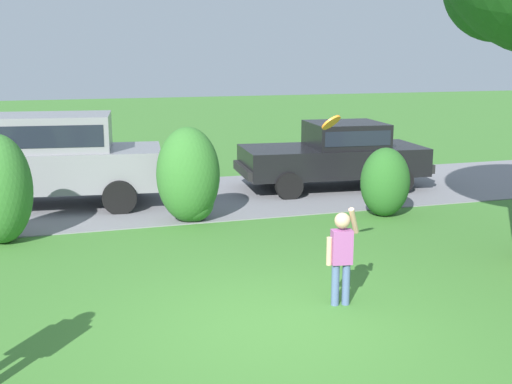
{
  "coord_description": "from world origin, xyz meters",
  "views": [
    {
      "loc": [
        -2.4,
        -6.88,
        3.16
      ],
      "look_at": [
        0.5,
        2.36,
        1.1
      ],
      "focal_mm": 46.14,
      "sensor_mm": 36.0,
      "label": 1
    }
  ],
  "objects": [
    {
      "name": "parked_sedan",
      "position": [
        3.97,
        7.13,
        0.85
      ],
      "size": [
        4.53,
        2.37,
        1.56
      ],
      "color": "black",
      "rests_on": "ground"
    },
    {
      "name": "shrub_near_tree",
      "position": [
        -3.26,
        4.63,
        0.93
      ],
      "size": [
        1.06,
        1.16,
        1.85
      ],
      "color": "#33702B",
      "rests_on": "ground"
    },
    {
      "name": "ground_plane",
      "position": [
        0.0,
        0.0,
        0.0
      ],
      "size": [
        80.0,
        80.0,
        0.0
      ],
      "primitive_type": "plane",
      "color": "#3D752D"
    },
    {
      "name": "frisbee",
      "position": [
        1.1,
        0.99,
        2.27
      ],
      "size": [
        0.33,
        0.25,
        0.28
      ],
      "color": "orange"
    },
    {
      "name": "shrub_centre",
      "position": [
        3.78,
        4.38,
        0.68
      ],
      "size": [
        0.97,
        0.91,
        1.35
      ],
      "color": "#286023",
      "rests_on": "ground"
    },
    {
      "name": "child_thrower",
      "position": [
        1.0,
        0.36,
        0.72
      ],
      "size": [
        0.47,
        0.24,
        1.29
      ],
      "color": "#4C608C",
      "rests_on": "ground"
    },
    {
      "name": "shrub_centre_left",
      "position": [
        0.03,
        5.09,
        0.83
      ],
      "size": [
        1.2,
        1.17,
        1.81
      ],
      "color": "#33702B",
      "rests_on": "ground"
    },
    {
      "name": "driveway_strip",
      "position": [
        0.0,
        7.05,
        0.01
      ],
      "size": [
        28.0,
        4.4,
        0.02
      ],
      "primitive_type": "cube",
      "color": "slate",
      "rests_on": "ground"
    },
    {
      "name": "parked_suv",
      "position": [
        -2.43,
        7.19,
        1.08
      ],
      "size": [
        4.89,
        2.53,
        1.92
      ],
      "color": "gray",
      "rests_on": "ground"
    }
  ]
}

